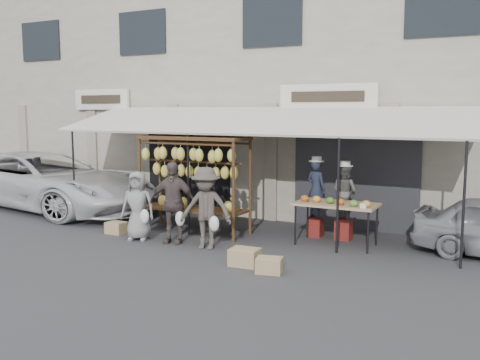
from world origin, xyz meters
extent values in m
plane|color=#2D2D30|center=(0.00, 0.00, 0.00)|extent=(90.00, 90.00, 0.00)
cube|color=#B2AA95|center=(0.00, 6.50, 3.50)|extent=(24.00, 6.00, 7.00)
cube|color=#232328|center=(2.20, 3.46, 1.25)|extent=(3.00, 0.10, 2.50)
cube|color=black|center=(-2.50, 3.46, 1.25)|extent=(2.60, 0.10, 2.50)
cube|color=silver|center=(1.50, 3.40, 3.15)|extent=(2.40, 0.10, 0.60)
cube|color=silver|center=(-5.50, 3.40, 3.15)|extent=(2.00, 0.10, 0.60)
cube|color=beige|center=(0.00, 2.30, 2.60)|extent=(10.00, 2.34, 0.63)
cylinder|color=black|center=(-4.50, 1.15, 1.15)|extent=(0.05, 0.05, 2.30)
cylinder|color=black|center=(-1.00, 1.15, 1.15)|extent=(0.05, 0.05, 2.30)
cylinder|color=black|center=(2.50, 1.15, 1.15)|extent=(0.05, 0.05, 2.30)
cylinder|color=black|center=(4.80, 1.15, 1.15)|extent=(0.05, 0.05, 2.30)
cylinder|color=#463017|center=(-2.25, 0.99, 1.10)|extent=(0.07, 0.07, 2.20)
cylinder|color=#463017|center=(0.25, 0.99, 1.10)|extent=(0.07, 0.07, 2.20)
cylinder|color=#463017|center=(-2.25, 1.79, 1.10)|extent=(0.07, 0.07, 2.20)
cylinder|color=#463017|center=(0.25, 1.79, 1.10)|extent=(0.07, 0.07, 2.20)
cube|color=#463017|center=(-1.00, 1.39, 2.20)|extent=(2.60, 0.90, 0.07)
cylinder|color=#463017|center=(-1.00, 1.04, 2.08)|extent=(2.50, 0.05, 0.05)
cylinder|color=#463017|center=(-1.00, 1.74, 2.08)|extent=(2.50, 0.05, 0.05)
cylinder|color=#463017|center=(-1.00, 1.39, 1.65)|extent=(2.50, 0.05, 0.05)
cube|color=#463017|center=(-1.00, 1.39, 0.55)|extent=(2.50, 0.80, 0.05)
ellipsoid|color=#EADE5D|center=(-2.10, 1.04, 1.81)|extent=(0.20, 0.18, 0.30)
ellipsoid|color=#EADE5D|center=(-1.86, 1.19, 1.83)|extent=(0.20, 0.18, 0.30)
ellipsoid|color=#EADE5D|center=(-1.61, 1.04, 1.86)|extent=(0.20, 0.18, 0.30)
ellipsoid|color=#EADE5D|center=(-1.37, 1.19, 1.85)|extent=(0.20, 0.18, 0.30)
ellipsoid|color=#EADE5D|center=(-1.12, 1.04, 1.85)|extent=(0.20, 0.18, 0.30)
ellipsoid|color=#EADE5D|center=(-0.88, 1.19, 1.85)|extent=(0.20, 0.18, 0.30)
ellipsoid|color=#EADE5D|center=(-0.64, 1.04, 1.84)|extent=(0.20, 0.18, 0.30)
ellipsoid|color=#EADE5D|center=(-0.39, 1.19, 1.81)|extent=(0.20, 0.18, 0.30)
ellipsoid|color=#EADE5D|center=(-0.15, 1.04, 1.86)|extent=(0.20, 0.18, 0.30)
ellipsoid|color=#EADE5D|center=(0.10, 1.19, 1.85)|extent=(0.20, 0.18, 0.30)
ellipsoid|color=#EADE5D|center=(-2.05, 1.39, 1.44)|extent=(0.20, 0.18, 0.30)
ellipsoid|color=#EADE5D|center=(-1.82, 1.39, 1.39)|extent=(0.20, 0.18, 0.30)
ellipsoid|color=#EADE5D|center=(-1.59, 1.39, 1.42)|extent=(0.20, 0.18, 0.30)
ellipsoid|color=#EADE5D|center=(-1.35, 1.39, 1.44)|extent=(0.20, 0.18, 0.30)
ellipsoid|color=#EADE5D|center=(-1.12, 1.39, 1.42)|extent=(0.20, 0.18, 0.30)
ellipsoid|color=#EADE5D|center=(-0.89, 1.39, 1.40)|extent=(0.20, 0.18, 0.30)
ellipsoid|color=#EADE5D|center=(-0.65, 1.39, 1.39)|extent=(0.20, 0.18, 0.30)
ellipsoid|color=#EADE5D|center=(-0.42, 1.39, 1.41)|extent=(0.20, 0.18, 0.30)
ellipsoid|color=#EADE5D|center=(-0.19, 1.39, 1.44)|extent=(0.20, 0.18, 0.30)
ellipsoid|color=#EADE5D|center=(0.05, 1.39, 1.45)|extent=(0.20, 0.18, 0.30)
cube|color=tan|center=(2.29, 1.75, 0.88)|extent=(1.70, 0.90, 0.05)
cylinder|color=black|center=(1.52, 1.38, 0.42)|extent=(0.04, 0.04, 0.85)
cylinder|color=black|center=(3.06, 1.38, 0.42)|extent=(0.04, 0.04, 0.85)
cylinder|color=black|center=(1.52, 2.12, 0.42)|extent=(0.04, 0.04, 0.85)
cylinder|color=black|center=(3.06, 2.12, 0.42)|extent=(0.04, 0.04, 0.85)
ellipsoid|color=#B25919|center=(1.63, 1.62, 0.97)|extent=(0.18, 0.14, 0.14)
ellipsoid|color=orange|center=(1.89, 1.64, 0.97)|extent=(0.18, 0.14, 0.14)
ellipsoid|color=#477226|center=(2.19, 1.61, 0.97)|extent=(0.18, 0.14, 0.14)
ellipsoid|color=#B25919|center=(2.43, 1.55, 0.97)|extent=(0.18, 0.14, 0.14)
ellipsoid|color=#598C33|center=(2.72, 1.50, 0.97)|extent=(0.18, 0.14, 0.14)
ellipsoid|color=gold|center=(2.97, 1.55, 0.97)|extent=(0.18, 0.14, 0.14)
imported|color=#1F2639|center=(1.64, 2.30, 1.09)|extent=(0.55, 0.44, 1.30)
imported|color=#5C5A55|center=(2.29, 2.30, 1.06)|extent=(0.70, 0.62, 1.19)
imported|color=gray|center=(-1.70, 0.21, 0.76)|extent=(0.86, 0.70, 1.51)
imported|color=#524642|center=(-0.88, 0.35, 0.88)|extent=(1.10, 0.68, 1.75)
imported|color=#4A413B|center=(0.01, 0.25, 0.84)|extent=(1.21, 0.87, 1.68)
cube|color=maroon|center=(1.64, 2.30, 0.22)|extent=(0.39, 0.39, 0.44)
cube|color=maroon|center=(2.29, 2.30, 0.23)|extent=(0.34, 0.34, 0.47)
cube|color=tan|center=(1.27, -0.48, 0.16)|extent=(0.55, 0.43, 0.31)
cube|color=tan|center=(1.86, -0.67, 0.13)|extent=(0.51, 0.44, 0.27)
cube|color=tan|center=(-2.53, 0.44, 0.13)|extent=(0.45, 0.35, 0.27)
imported|color=silver|center=(-6.79, 2.15, 1.19)|extent=(6.04, 3.42, 2.39)
camera|label=1|loc=(5.60, -8.94, 2.82)|focal=40.00mm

